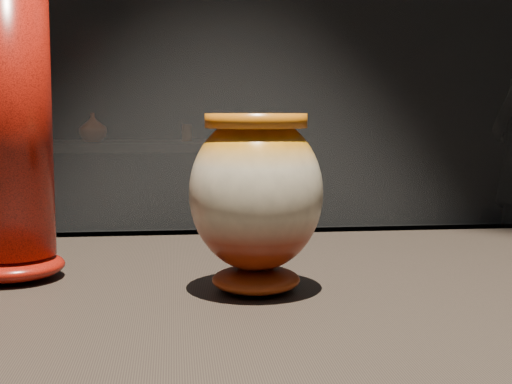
% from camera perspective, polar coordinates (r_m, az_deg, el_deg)
% --- Properties ---
extents(main_vase, '(0.16, 0.16, 0.19)m').
position_cam_1_polar(main_vase, '(0.75, 0.00, -0.26)').
color(main_vase, maroon).
rests_on(main_vase, display_plinth).
extents(tall_vase, '(0.14, 0.14, 0.36)m').
position_cam_1_polar(tall_vase, '(0.85, -19.23, 5.13)').
color(tall_vase, '#B2170B').
rests_on(tall_vase, display_plinth).
extents(back_shelf, '(2.00, 0.60, 0.90)m').
position_cam_1_polar(back_shelf, '(4.44, -13.66, 0.52)').
color(back_shelf, black).
rests_on(back_shelf, ground).
extents(back_vase_left, '(0.24, 0.24, 0.18)m').
position_cam_1_polar(back_vase_left, '(4.49, -19.48, 4.92)').
color(back_vase_left, brown).
rests_on(back_vase_left, back_shelf).
extents(back_vase_mid, '(0.21, 0.21, 0.17)m').
position_cam_1_polar(back_vase_mid, '(4.35, -12.93, 5.05)').
color(back_vase_mid, maroon).
rests_on(back_vase_mid, back_shelf).
extents(back_vase_right, '(0.06, 0.06, 0.10)m').
position_cam_1_polar(back_vase_right, '(4.40, -5.56, 4.76)').
color(back_vase_right, brown).
rests_on(back_vase_right, back_shelf).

